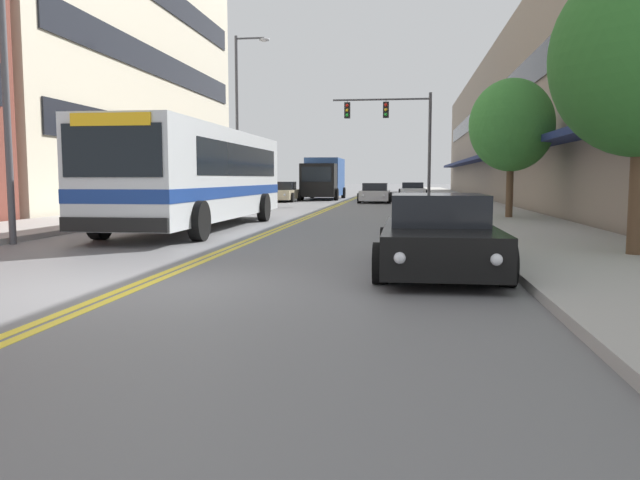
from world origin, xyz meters
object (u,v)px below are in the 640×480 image
object	(u,v)px
street_tree_right_mid	(511,125)
fire_hydrant	(471,210)
traffic_signal_mast	(396,126)
street_lamp_left_far	(241,109)
city_bus	(200,173)
car_black_parked_right_foreground	(438,236)
box_truck	(324,178)
car_beige_parked_left_near	(281,192)
car_white_parked_right_mid	(413,190)
car_champagne_parked_left_mid	(251,195)
street_lamp_left_near	(16,2)
car_silver_moving_lead	(375,193)

from	to	relation	value
street_tree_right_mid	fire_hydrant	distance (m)	4.26
traffic_signal_mast	street_lamp_left_far	size ratio (longest dim) A/B	0.70
fire_hydrant	traffic_signal_mast	bearing A→B (deg)	99.33
city_bus	car_black_parked_right_foreground	bearing A→B (deg)	-50.17
box_truck	street_tree_right_mid	xyz separation A→B (m)	(9.71, -22.41, 1.88)
car_beige_parked_left_near	car_white_parked_right_mid	world-z (taller)	car_beige_parked_left_near
car_black_parked_right_foreground	car_champagne_parked_left_mid	bearing A→B (deg)	111.45
car_white_parked_right_mid	car_black_parked_right_foreground	bearing A→B (deg)	-90.07
car_champagne_parked_left_mid	car_white_parked_right_mid	xyz separation A→B (m)	(8.82, 16.72, -0.07)
street_lamp_left_near	street_tree_right_mid	world-z (taller)	street_lamp_left_near
car_champagne_parked_left_mid	box_truck	xyz separation A→B (m)	(2.27, 12.88, 0.90)
street_lamp_left_far	street_lamp_left_near	bearing A→B (deg)	-89.63
car_white_parked_right_mid	traffic_signal_mast	world-z (taller)	traffic_signal_mast
car_silver_moving_lead	fire_hydrant	xyz separation A→B (m)	(4.00, -19.09, -0.05)
city_bus	car_black_parked_right_foreground	distance (m)	10.79
street_lamp_left_near	street_lamp_left_far	bearing A→B (deg)	90.37
car_black_parked_right_foreground	car_silver_moving_lead	size ratio (longest dim) A/B	1.02
car_black_parked_right_foreground	street_tree_right_mid	distance (m)	13.50
car_white_parked_right_mid	street_lamp_left_near	xyz separation A→B (m)	(-9.37, -36.16, 4.93)
car_beige_parked_left_near	street_lamp_left_near	distance (m)	27.73
car_beige_parked_left_near	street_lamp_left_near	size ratio (longest dim) A/B	0.49
car_silver_moving_lead	box_truck	bearing A→B (deg)	124.29
car_black_parked_right_foreground	street_lamp_left_near	distance (m)	10.93
car_black_parked_right_foreground	street_tree_right_mid	bearing A→B (deg)	75.97
car_beige_parked_left_near	street_lamp_left_far	size ratio (longest dim) A/B	0.50
city_bus	traffic_signal_mast	world-z (taller)	traffic_signal_mast
city_bus	car_silver_moving_lead	size ratio (longest dim) A/B	2.52
car_silver_moving_lead	street_lamp_left_near	distance (m)	27.67
box_truck	street_tree_right_mid	size ratio (longest dim) A/B	1.47
car_white_parked_right_mid	traffic_signal_mast	bearing A→B (deg)	-95.23
car_black_parked_right_foreground	box_truck	size ratio (longest dim) A/B	0.64
car_black_parked_right_foreground	street_lamp_left_far	bearing A→B (deg)	112.42
car_black_parked_right_foreground	street_lamp_left_far	distance (m)	25.23
box_truck	street_tree_right_mid	bearing A→B (deg)	-66.58
car_black_parked_right_foreground	car_silver_moving_lead	bearing A→B (deg)	94.75
car_champagne_parked_left_mid	street_tree_right_mid	xyz separation A→B (m)	(11.97, -9.53, 2.78)
fire_hydrant	street_lamp_left_near	bearing A→B (deg)	-146.38
car_beige_parked_left_near	car_black_parked_right_foreground	size ratio (longest dim) A/B	0.97
traffic_signal_mast	street_lamp_left_far	distance (m)	9.11
car_champagne_parked_left_mid	car_white_parked_right_mid	distance (m)	18.91
city_bus	car_white_parked_right_mid	size ratio (longest dim) A/B	2.41
car_black_parked_right_foreground	box_truck	distance (m)	35.83
car_black_parked_right_foreground	car_white_parked_right_mid	distance (m)	39.06
box_truck	car_black_parked_right_foreground	bearing A→B (deg)	-79.53
city_bus	box_truck	world-z (taller)	box_truck
street_tree_right_mid	fire_hydrant	bearing A→B (deg)	-121.38
street_lamp_left_near	car_black_parked_right_foreground	bearing A→B (deg)	-17.26
box_truck	fire_hydrant	world-z (taller)	box_truck
car_champagne_parked_left_mid	street_tree_right_mid	distance (m)	15.55
car_silver_moving_lead	fire_hydrant	world-z (taller)	car_silver_moving_lead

